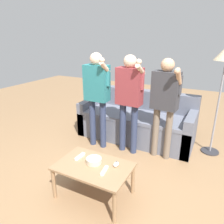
{
  "coord_description": "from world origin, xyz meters",
  "views": [
    {
      "loc": [
        1.1,
        -1.99,
        1.81
      ],
      "look_at": [
        -0.1,
        0.33,
        0.87
      ],
      "focal_mm": 33.79,
      "sensor_mm": 36.0,
      "label": 1
    }
  ],
  "objects_px": {
    "player_right": "(165,98)",
    "game_remote_wand_far": "(105,171)",
    "game_remote_nunchuk": "(116,164)",
    "game_remote_wand_near": "(80,156)",
    "coffee_table": "(94,169)",
    "player_center": "(129,94)",
    "couch": "(137,122)",
    "player_left": "(97,90)",
    "snack_bowl": "(94,161)"
  },
  "relations": [
    {
      "from": "player_right",
      "to": "game_remote_wand_far",
      "type": "xyz_separation_m",
      "value": [
        -0.3,
        -1.27,
        -0.54
      ]
    },
    {
      "from": "game_remote_nunchuk",
      "to": "game_remote_wand_near",
      "type": "xyz_separation_m",
      "value": [
        -0.47,
        -0.04,
        -0.01
      ]
    },
    {
      "from": "coffee_table",
      "to": "player_right",
      "type": "height_order",
      "value": "player_right"
    },
    {
      "from": "game_remote_nunchuk",
      "to": "player_center",
      "type": "xyz_separation_m",
      "value": [
        -0.29,
        1.04,
        0.55
      ]
    },
    {
      "from": "game_remote_wand_near",
      "to": "player_right",
      "type": "bearing_deg",
      "value": 58.71
    },
    {
      "from": "couch",
      "to": "player_right",
      "type": "bearing_deg",
      "value": -38.89
    },
    {
      "from": "game_remote_wand_near",
      "to": "game_remote_nunchuk",
      "type": "bearing_deg",
      "value": 5.24
    },
    {
      "from": "coffee_table",
      "to": "player_left",
      "type": "height_order",
      "value": "player_left"
    },
    {
      "from": "player_center",
      "to": "couch",
      "type": "bearing_deg",
      "value": 96.63
    },
    {
      "from": "snack_bowl",
      "to": "player_center",
      "type": "xyz_separation_m",
      "value": [
        -0.03,
        1.1,
        0.54
      ]
    },
    {
      "from": "player_left",
      "to": "coffee_table",
      "type": "bearing_deg",
      "value": -61.23
    },
    {
      "from": "couch",
      "to": "player_center",
      "type": "relative_size",
      "value": 1.31
    },
    {
      "from": "player_left",
      "to": "player_center",
      "type": "height_order",
      "value": "player_left"
    },
    {
      "from": "coffee_table",
      "to": "game_remote_wand_far",
      "type": "xyz_separation_m",
      "value": [
        0.17,
        -0.05,
        0.07
      ]
    },
    {
      "from": "player_center",
      "to": "game_remote_nunchuk",
      "type": "bearing_deg",
      "value": -74.19
    },
    {
      "from": "player_center",
      "to": "player_right",
      "type": "height_order",
      "value": "player_center"
    },
    {
      "from": "game_remote_wand_near",
      "to": "snack_bowl",
      "type": "bearing_deg",
      "value": -4.43
    },
    {
      "from": "player_right",
      "to": "game_remote_wand_near",
      "type": "relative_size",
      "value": 9.3
    },
    {
      "from": "player_left",
      "to": "game_remote_wand_far",
      "type": "relative_size",
      "value": 9.56
    },
    {
      "from": "game_remote_wand_near",
      "to": "coffee_table",
      "type": "bearing_deg",
      "value": -15.9
    },
    {
      "from": "snack_bowl",
      "to": "player_center",
      "type": "height_order",
      "value": "player_center"
    },
    {
      "from": "snack_bowl",
      "to": "couch",
      "type": "bearing_deg",
      "value": 93.41
    },
    {
      "from": "couch",
      "to": "snack_bowl",
      "type": "xyz_separation_m",
      "value": [
        0.1,
        -1.65,
        0.14
      ]
    },
    {
      "from": "game_remote_nunchuk",
      "to": "coffee_table",
      "type": "bearing_deg",
      "value": -154.86
    },
    {
      "from": "couch",
      "to": "player_left",
      "type": "height_order",
      "value": "player_left"
    },
    {
      "from": "game_remote_nunchuk",
      "to": "game_remote_wand_far",
      "type": "distance_m",
      "value": 0.17
    },
    {
      "from": "player_right",
      "to": "game_remote_wand_near",
      "type": "distance_m",
      "value": 1.46
    },
    {
      "from": "game_remote_nunchuk",
      "to": "game_remote_wand_near",
      "type": "height_order",
      "value": "game_remote_nunchuk"
    },
    {
      "from": "player_right",
      "to": "game_remote_wand_near",
      "type": "bearing_deg",
      "value": -121.29
    },
    {
      "from": "game_remote_wand_near",
      "to": "game_remote_wand_far",
      "type": "relative_size",
      "value": 1.0
    },
    {
      "from": "snack_bowl",
      "to": "game_remote_nunchuk",
      "type": "relative_size",
      "value": 2.05
    },
    {
      "from": "game_remote_nunchuk",
      "to": "player_left",
      "type": "bearing_deg",
      "value": 130.47
    },
    {
      "from": "couch",
      "to": "game_remote_wand_far",
      "type": "height_order",
      "value": "couch"
    },
    {
      "from": "game_remote_nunchuk",
      "to": "player_left",
      "type": "relative_size",
      "value": 0.06
    },
    {
      "from": "couch",
      "to": "snack_bowl",
      "type": "bearing_deg",
      "value": -86.59
    },
    {
      "from": "snack_bowl",
      "to": "game_remote_wand_far",
      "type": "height_order",
      "value": "snack_bowl"
    },
    {
      "from": "player_left",
      "to": "game_remote_wand_far",
      "type": "bearing_deg",
      "value": -55.84
    },
    {
      "from": "coffee_table",
      "to": "game_remote_wand_far",
      "type": "bearing_deg",
      "value": -14.9
    },
    {
      "from": "game_remote_nunchuk",
      "to": "player_right",
      "type": "height_order",
      "value": "player_right"
    },
    {
      "from": "player_left",
      "to": "player_right",
      "type": "bearing_deg",
      "value": 7.58
    },
    {
      "from": "player_center",
      "to": "game_remote_wand_near",
      "type": "xyz_separation_m",
      "value": [
        -0.18,
        -1.08,
        -0.56
      ]
    },
    {
      "from": "player_right",
      "to": "game_remote_wand_near",
      "type": "xyz_separation_m",
      "value": [
        -0.7,
        -1.16,
        -0.54
      ]
    },
    {
      "from": "coffee_table",
      "to": "game_remote_wand_near",
      "type": "relative_size",
      "value": 5.2
    },
    {
      "from": "player_left",
      "to": "game_remote_wand_near",
      "type": "xyz_separation_m",
      "value": [
        0.36,
        -1.02,
        -0.57
      ]
    },
    {
      "from": "player_center",
      "to": "player_right",
      "type": "distance_m",
      "value": 0.53
    },
    {
      "from": "player_center",
      "to": "player_right",
      "type": "bearing_deg",
      "value": 8.71
    },
    {
      "from": "couch",
      "to": "coffee_table",
      "type": "bearing_deg",
      "value": -85.89
    },
    {
      "from": "couch",
      "to": "game_remote_wand_near",
      "type": "height_order",
      "value": "couch"
    },
    {
      "from": "player_right",
      "to": "game_remote_wand_far",
      "type": "height_order",
      "value": "player_right"
    },
    {
      "from": "snack_bowl",
      "to": "game_remote_wand_near",
      "type": "height_order",
      "value": "snack_bowl"
    }
  ]
}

